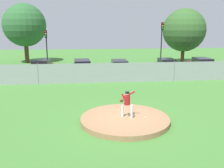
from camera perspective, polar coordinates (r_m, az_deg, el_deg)
ground_plane at (r=19.66m, az=0.19°, el=-2.22°), size 80.00×80.00×0.00m
asphalt_strip at (r=27.92m, az=-1.76°, el=2.35°), size 44.00×7.00×0.01m
pitchers_mound at (r=13.96m, az=2.96°, el=-8.14°), size 4.92×4.92×0.27m
pitcher_youth at (r=13.59m, az=3.43°, el=-4.07°), size 0.82×0.38×1.54m
baseball at (r=13.93m, az=7.67°, el=-7.54°), size 0.07×0.07×0.07m
chainlink_fence at (r=23.34m, az=-0.90°, el=2.56°), size 32.04×0.07×1.96m
parked_car_teal at (r=27.72m, az=1.70°, el=3.84°), size 1.83×4.46×1.55m
parked_car_red at (r=27.97m, az=-15.75°, el=3.56°), size 2.04×4.13×1.70m
parked_car_navy at (r=27.77m, az=-6.82°, el=3.83°), size 2.10×4.87×1.60m
parked_car_slate at (r=29.26m, az=12.32°, el=4.06°), size 1.83×4.09×1.60m
parked_car_burgundy at (r=30.91m, az=19.90°, el=4.07°), size 1.89×4.31×1.61m
traffic_cone_orange at (r=31.20m, az=16.47°, el=3.44°), size 0.40×0.40×0.55m
traffic_light_near at (r=31.52m, az=-14.78°, el=9.11°), size 0.28×0.46×4.75m
traffic_light_far at (r=32.88m, az=11.31°, el=10.43°), size 0.28×0.46×5.68m
tree_leaning_west at (r=37.95m, az=-19.35°, el=12.55°), size 5.97×5.97×8.33m
tree_bushy_near at (r=36.52m, az=16.15°, el=11.73°), size 5.86×5.86×7.60m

